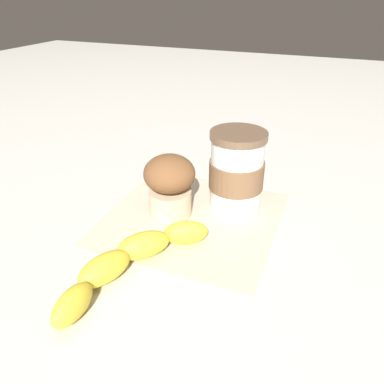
{
  "coord_description": "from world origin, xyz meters",
  "views": [
    {
      "loc": [
        0.43,
        0.18,
        0.31
      ],
      "look_at": [
        0.0,
        0.0,
        0.04
      ],
      "focal_mm": 35.0,
      "sensor_mm": 36.0,
      "label": 1
    }
  ],
  "objects_px": {
    "muffin": "(171,182)",
    "banana": "(129,259)",
    "sugar_packet": "(229,173)",
    "coffee_cup": "(236,171)"
  },
  "relations": [
    {
      "from": "muffin",
      "to": "sugar_packet",
      "type": "relative_size",
      "value": 1.86
    },
    {
      "from": "muffin",
      "to": "banana",
      "type": "xyz_separation_m",
      "value": [
        0.14,
        0.01,
        -0.03
      ]
    },
    {
      "from": "coffee_cup",
      "to": "sugar_packet",
      "type": "height_order",
      "value": "coffee_cup"
    },
    {
      "from": "coffee_cup",
      "to": "banana",
      "type": "relative_size",
      "value": 0.56
    },
    {
      "from": "muffin",
      "to": "sugar_packet",
      "type": "bearing_deg",
      "value": 164.81
    },
    {
      "from": "coffee_cup",
      "to": "banana",
      "type": "distance_m",
      "value": 0.21
    },
    {
      "from": "muffin",
      "to": "banana",
      "type": "height_order",
      "value": "muffin"
    },
    {
      "from": "coffee_cup",
      "to": "sugar_packet",
      "type": "bearing_deg",
      "value": -158.49
    },
    {
      "from": "banana",
      "to": "sugar_packet",
      "type": "distance_m",
      "value": 0.3
    },
    {
      "from": "coffee_cup",
      "to": "banana",
      "type": "xyz_separation_m",
      "value": [
        0.19,
        -0.07,
        -0.04
      ]
    }
  ]
}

